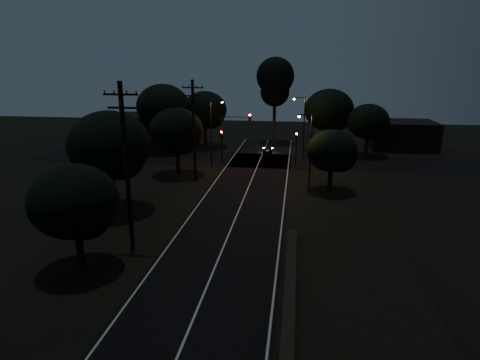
% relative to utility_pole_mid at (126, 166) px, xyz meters
% --- Properties ---
extents(road_surface, '(60.00, 70.00, 0.03)m').
position_rel_utility_pole_mid_xyz_m(road_surface, '(6.00, 16.12, -5.73)').
color(road_surface, black).
rests_on(road_surface, ground).
extents(utility_pole_mid, '(2.20, 0.30, 11.00)m').
position_rel_utility_pole_mid_xyz_m(utility_pole_mid, '(0.00, 0.00, 0.00)').
color(utility_pole_mid, black).
rests_on(utility_pole_mid, ground).
extents(utility_pole_far, '(2.20, 0.30, 10.50)m').
position_rel_utility_pole_mid_xyz_m(utility_pole_far, '(0.00, 17.00, -0.25)').
color(utility_pole_far, black).
rests_on(utility_pole_far, ground).
extents(tree_left_b, '(5.10, 5.10, 6.48)m').
position_rel_utility_pole_mid_xyz_m(tree_left_b, '(-1.82, -3.10, -1.54)').
color(tree_left_b, black).
rests_on(tree_left_b, ground).
extents(tree_left_c, '(6.66, 6.66, 8.41)m').
position_rel_utility_pole_mid_xyz_m(tree_left_c, '(-4.26, 6.87, -0.30)').
color(tree_left_c, black).
rests_on(tree_left_c, ground).
extents(tree_left_d, '(5.87, 5.87, 7.45)m').
position_rel_utility_pole_mid_xyz_m(tree_left_d, '(-2.29, 18.88, -0.91)').
color(tree_left_d, black).
rests_on(tree_left_d, ground).
extents(tree_far_nw, '(6.53, 6.53, 8.27)m').
position_rel_utility_pole_mid_xyz_m(tree_far_nw, '(-2.77, 34.87, -0.39)').
color(tree_far_nw, black).
rests_on(tree_far_nw, ground).
extents(tree_far_w, '(7.40, 7.40, 9.43)m').
position_rel_utility_pole_mid_xyz_m(tree_far_w, '(-7.74, 30.85, 0.39)').
color(tree_far_w, black).
rests_on(tree_far_w, ground).
extents(tree_far_ne, '(6.90, 6.90, 8.73)m').
position_rel_utility_pole_mid_xyz_m(tree_far_ne, '(15.24, 34.86, -0.09)').
color(tree_far_ne, black).
rests_on(tree_far_ne, ground).
extents(tree_far_e, '(5.51, 5.51, 6.99)m').
position_rel_utility_pole_mid_xyz_m(tree_far_e, '(20.19, 31.89, -1.21)').
color(tree_far_e, black).
rests_on(tree_far_e, ground).
extents(tree_right_a, '(4.79, 4.79, 6.08)m').
position_rel_utility_pole_mid_xyz_m(tree_right_a, '(14.17, 14.90, -1.80)').
color(tree_right_a, black).
rests_on(tree_right_a, ground).
extents(tall_pine, '(5.78, 5.78, 13.14)m').
position_rel_utility_pole_mid_xyz_m(tall_pine, '(7.00, 40.00, 3.72)').
color(tall_pine, black).
rests_on(tall_pine, ground).
extents(building_left, '(10.00, 8.00, 4.40)m').
position_rel_utility_pole_mid_xyz_m(building_left, '(-14.00, 37.00, -3.54)').
color(building_left, black).
rests_on(building_left, ground).
extents(building_right, '(9.00, 7.00, 4.00)m').
position_rel_utility_pole_mid_xyz_m(building_right, '(26.00, 38.00, -3.74)').
color(building_right, black).
rests_on(building_right, ground).
extents(signal_left, '(0.28, 0.35, 4.10)m').
position_rel_utility_pole_mid_xyz_m(signal_left, '(1.40, 24.99, -2.90)').
color(signal_left, black).
rests_on(signal_left, ground).
extents(signal_right, '(0.28, 0.35, 4.10)m').
position_rel_utility_pole_mid_xyz_m(signal_right, '(10.60, 24.99, -2.90)').
color(signal_right, black).
rests_on(signal_right, ground).
extents(signal_mast, '(3.70, 0.35, 6.25)m').
position_rel_utility_pole_mid_xyz_m(signal_mast, '(3.09, 24.99, -1.40)').
color(signal_mast, black).
rests_on(signal_mast, ground).
extents(streetlight_a, '(1.66, 0.26, 8.00)m').
position_rel_utility_pole_mid_xyz_m(streetlight_a, '(0.69, 23.00, -1.10)').
color(streetlight_a, black).
rests_on(streetlight_a, ground).
extents(streetlight_b, '(1.66, 0.26, 8.00)m').
position_rel_utility_pole_mid_xyz_m(streetlight_b, '(11.31, 29.00, -1.10)').
color(streetlight_b, black).
rests_on(streetlight_b, ground).
extents(streetlight_c, '(1.46, 0.26, 7.50)m').
position_rel_utility_pole_mid_xyz_m(streetlight_c, '(11.83, 15.00, -1.39)').
color(streetlight_c, black).
rests_on(streetlight_c, ground).
extents(car, '(1.56, 3.43, 1.14)m').
position_rel_utility_pole_mid_xyz_m(car, '(6.75, 30.73, -5.17)').
color(car, black).
rests_on(car, ground).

